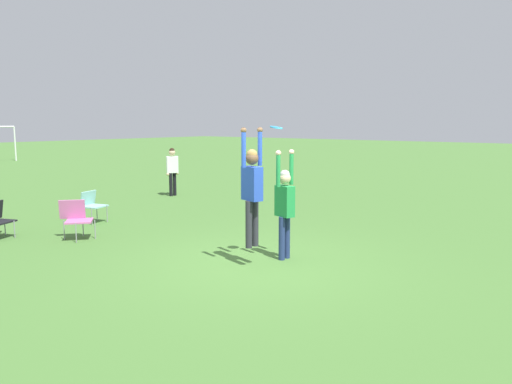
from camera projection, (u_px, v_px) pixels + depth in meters
The scene contains 7 objects.
ground_plane at pixel (256, 264), 9.24m from camera, with size 120.00×120.00×0.00m, color #477533.
person_jumping at pixel (252, 184), 8.92m from camera, with size 0.56×0.45×2.16m.
person_defending at pixel (285, 202), 9.41m from camera, with size 0.53×0.42×2.09m.
frisbee at pixel (276, 127), 8.98m from camera, with size 0.24×0.24×0.06m.
camping_chair_0 at pixel (92, 204), 13.00m from camera, with size 0.66×0.70×0.81m.
camping_chair_3 at pixel (76, 216), 11.17m from camera, with size 0.79×0.87×0.87m.
person_spectator_near at pixel (172, 167), 17.61m from camera, with size 0.54×0.37×1.70m.
Camera 1 is at (-7.02, -5.58, 2.60)m, focal length 35.00 mm.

